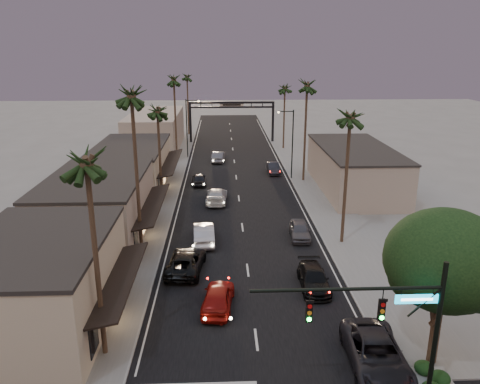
{
  "coord_description": "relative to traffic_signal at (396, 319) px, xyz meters",
  "views": [
    {
      "loc": [
        -1.93,
        -13.72,
        16.56
      ],
      "look_at": [
        -0.09,
        31.4,
        2.5
      ],
      "focal_mm": 35.0,
      "sensor_mm": 36.0,
      "label": 1
    }
  ],
  "objects": [
    {
      "name": "curbside_grey",
      "position": [
        -0.63,
        21.27,
        -4.35
      ],
      "size": [
        2.0,
        4.41,
        1.47
      ],
      "primitive_type": "imported",
      "rotation": [
        0.0,
        0.0,
        -0.06
      ],
      "color": "#48474C",
      "rests_on": "ground"
    },
    {
      "name": "oncoming_pickup",
      "position": [
        -10.45,
        15.11,
        -4.3
      ],
      "size": [
        3.19,
        5.85,
        1.56
      ],
      "primitive_type": "imported",
      "rotation": [
        0.0,
        0.0,
        3.03
      ],
      "color": "black",
      "rests_on": "ground"
    },
    {
      "name": "palm_rc",
      "position": [
        2.91,
        60.0,
        5.39
      ],
      "size": [
        3.2,
        3.2,
        12.2
      ],
      "color": "#38281C",
      "rests_on": "ground"
    },
    {
      "name": "oncoming_silver",
      "position": [
        -9.25,
        20.61,
        -4.25
      ],
      "size": [
        2.04,
        5.13,
        1.66
      ],
      "primitive_type": "imported",
      "rotation": [
        0.0,
        0.0,
        3.2
      ],
      "color": "#ADADB3",
      "rests_on": "ground"
    },
    {
      "name": "curbside_near",
      "position": [
        0.51,
        3.17,
        -4.21
      ],
      "size": [
        3.19,
        6.43,
        1.75
      ],
      "primitive_type": "imported",
      "rotation": [
        0.0,
        0.0,
        -0.05
      ],
      "color": "black",
      "rests_on": "ground"
    },
    {
      "name": "palm_lc",
      "position": [
        -14.29,
        32.0,
        5.39
      ],
      "size": [
        3.2,
        3.2,
        12.2
      ],
      "color": "#38281C",
      "rests_on": "ground"
    },
    {
      "name": "streetlight_right",
      "position": [
        1.23,
        41.0,
        0.25
      ],
      "size": [
        2.13,
        0.3,
        9.0
      ],
      "color": "black",
      "rests_on": "ground"
    },
    {
      "name": "storefront_near",
      "position": [
        -18.69,
        8.0,
        -2.33
      ],
      "size": [
        8.0,
        12.0,
        5.5
      ],
      "primitive_type": "cube",
      "color": "#BCB190",
      "rests_on": "ground"
    },
    {
      "name": "sidewalk_right",
      "position": [
        3.81,
        48.0,
        -5.02
      ],
      "size": [
        5.0,
        92.0,
        0.12
      ],
      "primitive_type": "cube",
      "color": "slate",
      "rests_on": "ground"
    },
    {
      "name": "curbside_black",
      "position": [
        -1.12,
        12.09,
        -4.37
      ],
      "size": [
        2.08,
        4.92,
        1.42
      ],
      "primitive_type": "imported",
      "rotation": [
        0.0,
        0.0,
        -0.02
      ],
      "color": "black",
      "rests_on": "ground"
    },
    {
      "name": "palm_ld",
      "position": [
        -14.29,
        51.0,
        7.33
      ],
      "size": [
        3.2,
        3.2,
        14.2
      ],
      "color": "#38281C",
      "rests_on": "ground"
    },
    {
      "name": "palm_rb",
      "position": [
        2.91,
        40.0,
        7.33
      ],
      "size": [
        3.2,
        3.2,
        14.2
      ],
      "color": "#38281C",
      "rests_on": "ground"
    },
    {
      "name": "palm_la",
      "position": [
        -14.29,
        5.0,
        6.36
      ],
      "size": [
        3.2,
        3.2,
        13.2
      ],
      "color": "#38281C",
      "rests_on": "ground"
    },
    {
      "name": "oncoming_grey_far",
      "position": [
        -8.09,
        50.96,
        -4.3
      ],
      "size": [
        2.1,
        4.86,
        1.55
      ],
      "primitive_type": "imported",
      "rotation": [
        0.0,
        0.0,
        3.04
      ],
      "color": "#56575C",
      "rests_on": "ground"
    },
    {
      "name": "palm_ra",
      "position": [
        2.91,
        20.0,
        6.36
      ],
      "size": [
        3.2,
        3.2,
        13.2
      ],
      "color": "#38281C",
      "rests_on": "ground"
    },
    {
      "name": "streetlight_left",
      "position": [
        -12.61,
        54.0,
        0.25
      ],
      "size": [
        2.13,
        0.3,
        9.0
      ],
      "color": "black",
      "rests_on": "ground"
    },
    {
      "name": "curbside_far",
      "position": [
        -0.56,
        43.94,
        -4.36
      ],
      "size": [
        1.53,
        4.36,
        1.43
      ],
      "primitive_type": "imported",
      "rotation": [
        0.0,
        0.0,
        -0.0
      ],
      "color": "black",
      "rests_on": "ground"
    },
    {
      "name": "sidewalk_left",
      "position": [
        -15.19,
        48.0,
        -5.02
      ],
      "size": [
        5.0,
        92.0,
        0.12
      ],
      "primitive_type": "cube",
      "color": "slate",
      "rests_on": "ground"
    },
    {
      "name": "oncoming_dgrey",
      "position": [
        -10.46,
        38.83,
        -4.37
      ],
      "size": [
        1.96,
        4.27,
        1.42
      ],
      "primitive_type": "imported",
      "rotation": [
        0.0,
        0.0,
        3.21
      ],
      "color": "black",
      "rests_on": "ground"
    },
    {
      "name": "oncoming_white",
      "position": [
        -8.21,
        31.69,
        -4.3
      ],
      "size": [
        2.49,
        5.52,
        1.57
      ],
      "primitive_type": "imported",
      "rotation": [
        0.0,
        0.0,
        3.09
      ],
      "color": "#B6B6B6",
      "rests_on": "ground"
    },
    {
      "name": "building_right",
      "position": [
        8.31,
        36.0,
        -2.58
      ],
      "size": [
        8.0,
        18.0,
        5.0
      ],
      "primitive_type": "cube",
      "color": "gray",
      "rests_on": "ground"
    },
    {
      "name": "palm_lb",
      "position": [
        -14.29,
        18.0,
        8.3
      ],
      "size": [
        3.2,
        3.2,
        15.2
      ],
      "color": "#38281C",
      "rests_on": "ground"
    },
    {
      "name": "corner_tree",
      "position": [
        3.79,
        3.45,
        0.9
      ],
      "size": [
        6.2,
        6.2,
        8.8
      ],
      "color": "#38281C",
      "rests_on": "ground"
    },
    {
      "name": "arch",
      "position": [
        -5.69,
        66.0,
        0.45
      ],
      "size": [
        15.2,
        0.4,
        7.27
      ],
      "color": "black",
      "rests_on": "ground"
    },
    {
      "name": "storefront_mid",
      "position": [
        -18.69,
        22.0,
        -2.33
      ],
      "size": [
        8.0,
        14.0,
        5.5
      ],
      "primitive_type": "cube",
      "color": "gray",
      "rests_on": "ground"
    },
    {
      "name": "storefront_dist",
      "position": [
        -18.69,
        61.0,
        -2.08
      ],
      "size": [
        8.0,
        20.0,
        6.0
      ],
      "primitive_type": "cube",
      "color": "gray",
      "rests_on": "ground"
    },
    {
      "name": "storefront_far",
      "position": [
        -18.69,
        38.0,
        -2.58
      ],
      "size": [
        8.0,
        16.0,
        5.0
      ],
      "primitive_type": "cube",
      "color": "#BCB190",
      "rests_on": "ground"
    },
    {
      "name": "oncoming_red",
      "position": [
        -7.96,
        9.61,
        -4.27
      ],
      "size": [
        2.46,
        4.96,
        1.62
      ],
      "primitive_type": "imported",
      "rotation": [
        0.0,
        0.0,
        3.02
      ],
      "color": "maroon",
      "rests_on": "ground"
    },
    {
      "name": "palm_far",
      "position": [
        -13.99,
        74.0,
        6.36
      ],
      "size": [
        3.2,
        3.2,
        13.2
      ],
      "color": "#38281C",
      "rests_on": "ground"
    },
    {
      "name": "road",
      "position": [
        -5.69,
        41.0,
        -5.08
      ],
      "size": [
        14.0,
        120.0,
        0.02
      ],
      "primitive_type": "cube",
      "color": "black",
      "rests_on": "ground"
    },
    {
      "name": "ground",
      "position": [
        -5.69,
        36.0,
        -5.08
      ],
      "size": [
        200.0,
        200.0,
        0.0
      ],
      "primitive_type": "plane",
      "color": "slate",
      "rests_on": "ground"
    },
    {
      "name": "traffic_signal",
      "position": [
        0.0,
        0.0,
        0.0
      ],
      "size": [
        8.51,
        0.22,
        7.8
      ],
      "color": "black",
      "rests_on": "ground"
    }
  ]
}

